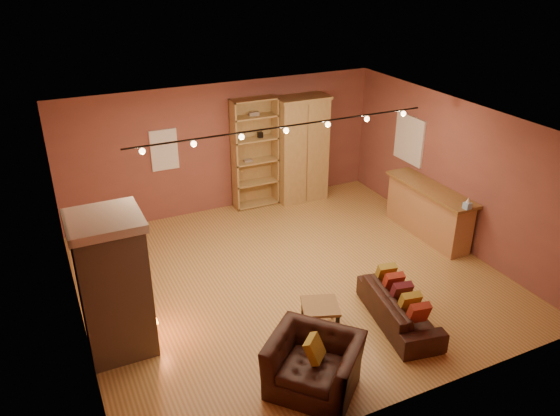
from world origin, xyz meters
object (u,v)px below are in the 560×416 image
armchair (314,356)px  coffee_table (320,308)px  armoire (301,149)px  loveseat (400,302)px  bookcase (254,152)px  fireplace (114,285)px  bar_counter (428,211)px

armchair → coffee_table: 1.28m
armoire → loveseat: size_ratio=1.31×
armoire → coffee_table: armoire is taller
bookcase → coffee_table: bookcase is taller
fireplace → coffee_table: fireplace is taller
fireplace → armoire: 5.93m
bookcase → bar_counter: bearing=-48.1°
fireplace → armoire: (4.75, 3.54, 0.15)m
bar_counter → loveseat: bar_counter is taller
bookcase → armoire: bearing=-9.3°
armchair → armoire: bearing=112.1°
bar_counter → coffee_table: 3.83m
bar_counter → coffee_table: bar_counter is taller
armoire → coffee_table: size_ratio=3.42×
bar_counter → armchair: 4.96m
armoire → coffee_table: 4.89m
bookcase → loveseat: bookcase is taller
bar_counter → bookcase: bearing=131.9°
bookcase → armoire: (1.08, -0.18, -0.04)m
bookcase → bar_counter: bookcase is taller
fireplace → bar_counter: 6.32m
loveseat → bookcase: bearing=14.1°
bar_counter → armchair: bearing=-145.9°
bookcase → coffee_table: (-0.86, -4.58, -0.89)m
armoire → fireplace: bearing=-143.3°
bookcase → armoire: 1.09m
fireplace → armoire: armoire is taller
bookcase → fireplace: bearing=-134.6°
bookcase → armchair: bookcase is taller
armoire → bar_counter: bearing=-61.0°
loveseat → armchair: size_ratio=1.35×
fireplace → bookcase: (3.68, 3.72, 0.19)m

